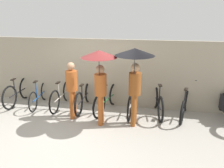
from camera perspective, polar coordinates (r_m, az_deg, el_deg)
name	(u,v)px	position (r m, az deg, el deg)	size (l,w,h in m)	color
ground_plane	(81,133)	(5.79, -8.04, -12.44)	(30.00, 30.00, 0.00)	#9E998E
back_wall	(99,73)	(7.08, -3.43, 2.97)	(14.55, 0.12, 2.16)	gray
parked_bicycle_0	(18,92)	(7.96, -23.30, -1.94)	(0.44, 1.74, 1.03)	black
parked_bicycle_1	(39,95)	(7.58, -18.47, -2.77)	(0.44, 1.65, 0.97)	black
parked_bicycle_2	(62,95)	(7.26, -13.05, -2.88)	(0.44, 1.81, 1.04)	black
parked_bicycle_3	(84,97)	(6.99, -7.30, -3.41)	(0.44, 1.82, 1.00)	black
parked_bicycle_4	(107,99)	(6.76, -1.19, -3.89)	(0.59, 1.81, 1.09)	black
parked_bicycle_5	(132,101)	(6.66, 5.28, -4.38)	(0.44, 1.83, 1.01)	black
parked_bicycle_6	(158,102)	(6.69, 11.88, -4.63)	(0.46, 1.72, 1.04)	black
parked_bicycle_7	(185,106)	(6.72, 18.44, -5.36)	(0.56, 1.63, 1.02)	black
pedestrian_leading	(72,86)	(6.23, -10.44, -0.57)	(0.32, 0.32, 1.65)	#9E4C1E
pedestrian_center	(100,69)	(5.51, -3.26, 3.87)	(0.90, 0.90, 2.07)	#9E4C1E
pedestrian_trailing	(135,67)	(5.46, 5.96, 4.49)	(0.97, 0.97, 2.12)	brown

